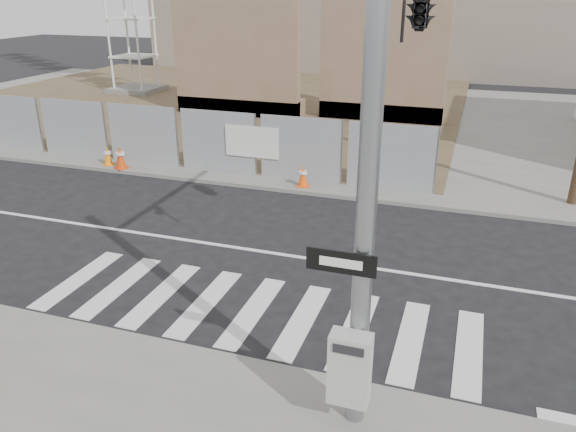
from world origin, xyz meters
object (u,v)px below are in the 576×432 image
(traffic_cone_b, at_px, (108,156))
(traffic_cone_d, at_px, (303,176))
(signal_pole, at_px, (406,58))
(traffic_cone_c, at_px, (120,157))

(traffic_cone_b, relative_size, traffic_cone_d, 0.97)
(signal_pole, relative_size, traffic_cone_d, 10.30)
(signal_pole, xyz_separation_m, traffic_cone_b, (-10.60, 6.47, -4.34))
(signal_pole, bearing_deg, traffic_cone_b, 148.60)
(signal_pole, distance_m, traffic_cone_b, 13.15)
(signal_pole, relative_size, traffic_cone_b, 10.66)
(signal_pole, height_order, traffic_cone_d, signal_pole)
(signal_pole, xyz_separation_m, traffic_cone_c, (-9.95, 6.27, -4.28))
(traffic_cone_b, relative_size, traffic_cone_c, 0.84)
(traffic_cone_c, relative_size, traffic_cone_d, 1.15)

